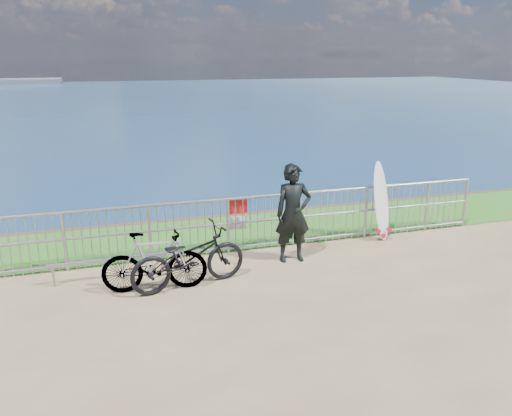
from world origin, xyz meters
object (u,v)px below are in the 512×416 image
object	(u,v)px
surfboard	(381,204)
bicycle_near	(189,258)
surfer	(293,213)
bicycle_far	(154,261)

from	to	relation	value
surfboard	bicycle_near	size ratio (longest dim) A/B	0.84
surfer	bicycle_far	world-z (taller)	surfer
surfer	surfboard	world-z (taller)	surfer
bicycle_far	surfboard	bearing A→B (deg)	-70.67
surfer	bicycle_far	distance (m)	2.71
surfer	bicycle_near	world-z (taller)	surfer
surfer	bicycle_near	distance (m)	2.18
surfer	surfboard	distance (m)	2.25
surfboard	bicycle_far	bearing A→B (deg)	-167.10
surfer	bicycle_near	size ratio (longest dim) A/B	0.94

